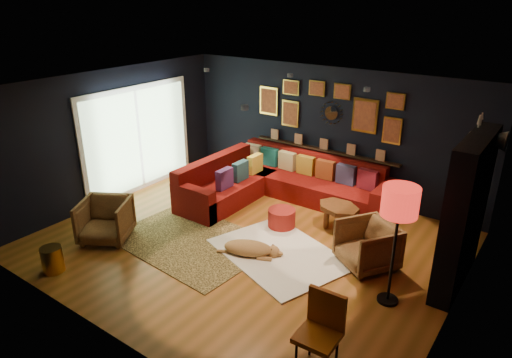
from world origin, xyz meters
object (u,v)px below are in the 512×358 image
Objects in this scene: sectional at (275,183)px; orange_chair at (322,326)px; gold_stool at (52,259)px; pouf at (282,218)px; armchair_left at (105,218)px; coffee_table at (338,210)px; dog at (248,245)px; armchair_right at (367,243)px; floor_lamp at (400,206)px.

orange_chair reaches higher than sectional.
sectional is at bearing 127.91° from orange_chair.
orange_chair reaches higher than gold_stool.
armchair_left reaches higher than pouf.
coffee_table is at bearing -14.43° from sectional.
coffee_table is 0.88× the size of dog.
dog is at bearing 43.87° from gold_stool.
pouf is 1.12m from dog.
armchair_right is 0.47× the size of floor_lamp.
orange_chair reaches higher than pouf.
coffee_table is at bearing 10.90° from armchair_left.
sectional reaches higher than dog.
sectional is 1.67m from coffee_table.
coffee_table is at bearing 134.75° from floor_lamp.
armchair_left reaches higher than armchair_right.
coffee_table is 2.39m from floor_lamp.
orange_chair is at bearing -46.16° from armchair_right.
pouf is 2.80m from floor_lamp.
orange_chair is 0.87× the size of dog.
sectional is 3.38m from armchair_left.
pouf is 0.61× the size of armchair_left.
orange_chair is (2.12, -2.52, 0.37)m from pouf.
coffee_table is 1.25m from armchair_right.
coffee_table is 1.01× the size of orange_chair.
gold_stool is 0.43× the size of orange_chair.
armchair_right is at bearing -5.98° from armchair_left.
dog is (2.14, 2.06, -0.02)m from gold_stool.
dog is at bearing -175.58° from floor_lamp.
coffee_table reaches higher than dog.
coffee_table is at bearing 170.00° from armchair_right.
pouf is at bearing -155.97° from armchair_right.
coffee_table is 1.85m from dog.
sectional is at bearing 148.23° from floor_lamp.
orange_chair reaches higher than dog.
sectional is 4.26× the size of armchair_left.
gold_stool is at bearing -108.88° from armchair_right.
orange_chair is (4.30, -0.43, 0.15)m from armchair_left.
pouf is 1.76m from armchair_right.
pouf is at bearing 128.24° from orange_chair.
coffee_table is 2.36× the size of gold_stool.
floor_lamp is (1.50, -1.51, 1.08)m from coffee_table.
pouf is (-0.82, -0.57, -0.16)m from coffee_table.
floor_lamp is at bearing -22.13° from pouf.
orange_chair is at bearing -57.88° from dog.
pouf is 0.45× the size of dog.
pouf is 0.62× the size of armchair_right.
dog is at bearing -113.67° from coffee_table.
floor_lamp reaches higher than armchair_right.
dog is (-0.74, -1.69, -0.17)m from coffee_table.
coffee_table is 1.18× the size of armchair_left.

